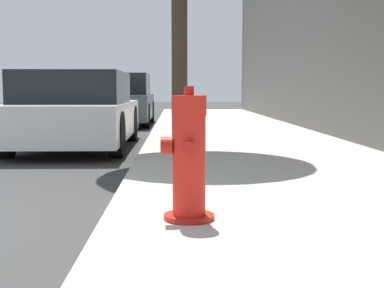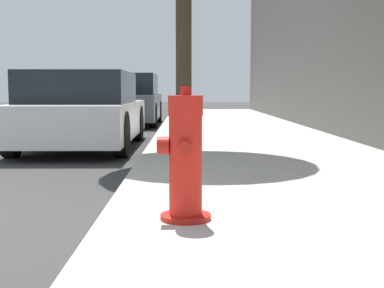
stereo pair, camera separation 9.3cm
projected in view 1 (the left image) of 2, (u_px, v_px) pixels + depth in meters
name	position (u px, v px, depth m)	size (l,w,h in m)	color
sidewalk_slab	(343.00, 222.00, 3.87)	(3.45, 40.00, 0.16)	#B7B2A8
fire_hydrant	(188.00, 159.00, 3.58)	(0.36, 0.35, 0.90)	red
parked_car_near	(77.00, 111.00, 9.32)	(1.88, 4.31, 1.33)	silver
parked_car_mid	(122.00, 101.00, 15.38)	(1.73, 4.16, 1.47)	#4C5156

